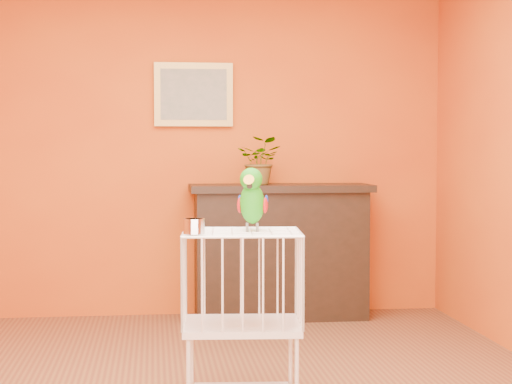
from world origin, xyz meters
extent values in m
plane|color=#D25913|center=(0.00, 2.25, 1.30)|extent=(4.00, 0.00, 4.00)
plane|color=#D25913|center=(0.00, -2.25, 1.30)|extent=(4.00, 0.00, 4.00)
cube|color=black|center=(0.66, 2.01, 0.50)|extent=(1.32, 0.44, 0.99)
cube|color=black|center=(0.66, 2.01, 1.02)|extent=(1.41, 0.51, 0.06)
cube|color=black|center=(0.66, 1.81, 0.50)|extent=(0.92, 0.02, 0.50)
cube|color=#5B221A|center=(0.39, 1.95, 0.39)|extent=(0.06, 0.20, 0.31)
cube|color=#394723|center=(0.48, 1.95, 0.39)|extent=(0.06, 0.20, 0.31)
cube|color=#5B221A|center=(0.57, 1.95, 0.39)|extent=(0.06, 0.20, 0.31)
cube|color=#394723|center=(0.68, 1.95, 0.39)|extent=(0.06, 0.20, 0.31)
cube|color=#5B221A|center=(0.79, 1.95, 0.39)|extent=(0.06, 0.20, 0.31)
imported|color=#26722D|center=(0.51, 2.02, 1.19)|extent=(0.44, 0.46, 0.29)
cube|color=#AA843C|center=(0.00, 2.22, 1.75)|extent=(0.62, 0.03, 0.50)
cube|color=gray|center=(0.00, 2.21, 1.75)|extent=(0.52, 0.01, 0.40)
cube|color=white|center=(0.12, -0.27, 0.42)|extent=(0.62, 0.50, 0.04)
cube|color=white|center=(0.12, -0.27, 0.90)|extent=(0.62, 0.50, 0.01)
cylinder|color=white|center=(-0.16, -0.45, 0.20)|extent=(0.02, 0.02, 0.41)
cylinder|color=white|center=(0.37, -0.50, 0.20)|extent=(0.02, 0.02, 0.41)
cylinder|color=white|center=(-0.12, -0.05, 0.20)|extent=(0.02, 0.02, 0.41)
cylinder|color=white|center=(0.40, -0.09, 0.20)|extent=(0.02, 0.02, 0.41)
cylinder|color=silver|center=(-0.13, -0.41, 0.95)|extent=(0.11, 0.11, 0.07)
cylinder|color=#59544C|center=(0.15, -0.27, 0.93)|extent=(0.01, 0.01, 0.05)
cylinder|color=#59544C|center=(0.20, -0.28, 0.93)|extent=(0.01, 0.01, 0.05)
ellipsoid|color=#138E0B|center=(0.18, -0.27, 1.05)|extent=(0.17, 0.21, 0.23)
ellipsoid|color=#138E0B|center=(0.17, -0.31, 1.18)|extent=(0.14, 0.15, 0.11)
cone|color=orange|center=(0.15, -0.36, 1.16)|extent=(0.07, 0.09, 0.07)
cone|color=black|center=(0.16, -0.35, 1.14)|extent=(0.04, 0.03, 0.03)
sphere|color=black|center=(0.12, -0.32, 1.19)|extent=(0.02, 0.02, 0.02)
sphere|color=black|center=(0.20, -0.34, 1.19)|extent=(0.02, 0.02, 0.02)
ellipsoid|color=#A50C0C|center=(0.12, -0.25, 1.04)|extent=(0.04, 0.07, 0.08)
ellipsoid|color=navy|center=(0.24, -0.28, 1.04)|extent=(0.04, 0.07, 0.08)
cone|color=#138E0B|center=(0.20, -0.20, 0.97)|extent=(0.11, 0.18, 0.13)
camera|label=1|loc=(-0.32, -4.56, 1.33)|focal=60.00mm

